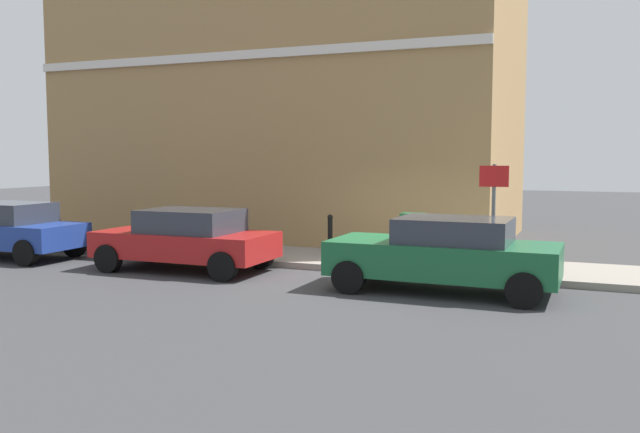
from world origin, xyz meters
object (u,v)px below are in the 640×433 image
object	(u,v)px
car_red	(187,238)
street_sign	(494,202)
bollard_near_cabinet	(330,234)
utility_cabinet	(413,239)
bollard_far_kerb	(245,235)
car_green	(445,253)
car_blue	(6,229)

from	to	relation	value
car_red	street_sign	distance (m)	6.83
bollard_near_cabinet	street_sign	world-z (taller)	street_sign
utility_cabinet	bollard_near_cabinet	bearing A→B (deg)	87.29
bollard_near_cabinet	bollard_far_kerb	size ratio (longest dim) A/B	1.00
car_green	bollard_far_kerb	xyz separation A→B (m)	(1.54, 5.23, -0.05)
car_red	bollard_far_kerb	xyz separation A→B (m)	(1.39, -0.72, -0.04)
car_red	street_sign	world-z (taller)	street_sign
car_red	bollard_far_kerb	distance (m)	1.57
utility_cabinet	street_sign	distance (m)	2.35
street_sign	car_green	bearing A→B (deg)	156.51
car_green	car_red	world-z (taller)	car_green
car_green	bollard_far_kerb	distance (m)	5.45
bollard_near_cabinet	car_green	bearing A→B (deg)	-126.85
utility_cabinet	bollard_far_kerb	distance (m)	4.06
car_red	car_blue	world-z (taller)	car_blue
utility_cabinet	street_sign	xyz separation A→B (m)	(-0.89, -1.94, 0.98)
utility_cabinet	car_blue	bearing A→B (deg)	103.59
car_red	bollard_far_kerb	bearing A→B (deg)	-118.29
car_red	utility_cabinet	bearing A→B (deg)	-154.71
street_sign	utility_cabinet	bearing A→B (deg)	65.40
car_green	car_blue	world-z (taller)	car_green
car_blue	utility_cabinet	xyz separation A→B (m)	(2.44, -10.09, -0.06)
street_sign	bollard_near_cabinet	bearing A→B (deg)	76.30
car_green	street_sign	world-z (taller)	street_sign
car_red	bollard_near_cabinet	world-z (taller)	car_red
car_blue	street_sign	xyz separation A→B (m)	(1.55, -12.03, 0.92)
car_blue	street_sign	bearing A→B (deg)	-173.09
car_red	car_blue	bearing A→B (deg)	0.86
utility_cabinet	bollard_far_kerb	world-z (taller)	utility_cabinet
car_red	car_blue	xyz separation A→B (m)	(-0.15, 5.41, -0.01)
car_green	bollard_near_cabinet	distance (m)	4.23
utility_cabinet	street_sign	bearing A→B (deg)	-114.60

